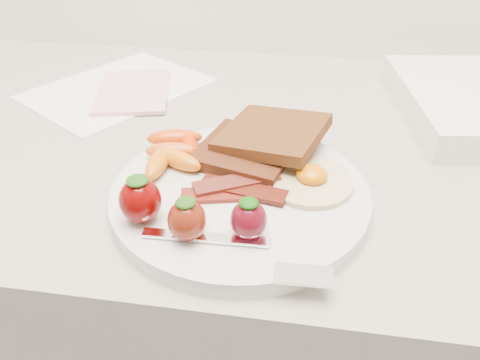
# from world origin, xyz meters

# --- Properties ---
(counter) EXTENTS (2.00, 0.60, 0.90)m
(counter) POSITION_xyz_m (0.00, 1.70, 0.45)
(counter) COLOR gray
(counter) RESTS_ON ground
(plate) EXTENTS (0.27, 0.27, 0.02)m
(plate) POSITION_xyz_m (-0.03, 1.55, 0.91)
(plate) COLOR silver
(plate) RESTS_ON counter
(toast_lower) EXTENTS (0.13, 0.13, 0.01)m
(toast_lower) POSITION_xyz_m (-0.03, 1.61, 0.93)
(toast_lower) COLOR #3B1709
(toast_lower) RESTS_ON plate
(toast_upper) EXTENTS (0.14, 0.14, 0.03)m
(toast_upper) POSITION_xyz_m (-0.00, 1.63, 0.94)
(toast_upper) COLOR #3E250F
(toast_upper) RESTS_ON toast_lower
(fried_egg) EXTENTS (0.10, 0.10, 0.02)m
(fried_egg) POSITION_xyz_m (0.05, 1.57, 0.92)
(fried_egg) COLOR white
(fried_egg) RESTS_ON plate
(bacon_strips) EXTENTS (0.11, 0.07, 0.01)m
(bacon_strips) POSITION_xyz_m (-0.03, 1.54, 0.92)
(bacon_strips) COLOR #4A090C
(bacon_strips) RESTS_ON plate
(baby_carrots) EXTENTS (0.08, 0.10, 0.02)m
(baby_carrots) POSITION_xyz_m (-0.11, 1.60, 0.93)
(baby_carrots) COLOR #C95514
(baby_carrots) RESTS_ON plate
(strawberries) EXTENTS (0.14, 0.06, 0.05)m
(strawberries) POSITION_xyz_m (-0.07, 1.48, 0.94)
(strawberries) COLOR #580202
(strawberries) RESTS_ON plate
(fork) EXTENTS (0.17, 0.05, 0.00)m
(fork) POSITION_xyz_m (-0.00, 1.45, 0.92)
(fork) COLOR white
(fork) RESTS_ON plate
(paper_sheet) EXTENTS (0.30, 0.32, 0.00)m
(paper_sheet) POSITION_xyz_m (-0.26, 1.81, 0.90)
(paper_sheet) COLOR white
(paper_sheet) RESTS_ON counter
(notepad) EXTENTS (0.14, 0.17, 0.01)m
(notepad) POSITION_xyz_m (-0.23, 1.79, 0.91)
(notepad) COLOR #ECA9B6
(notepad) RESTS_ON paper_sheet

